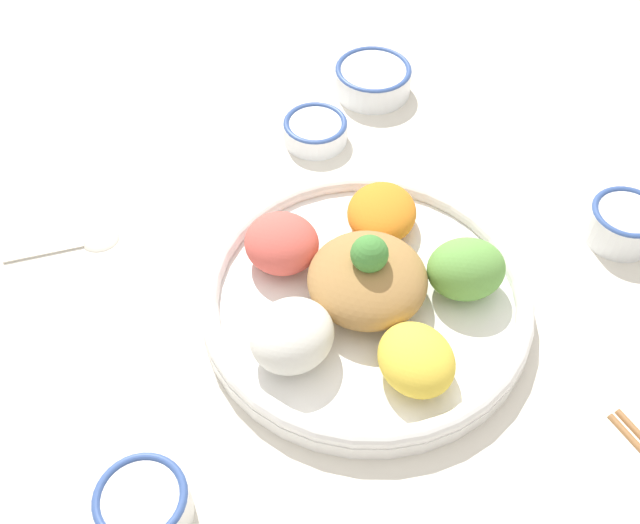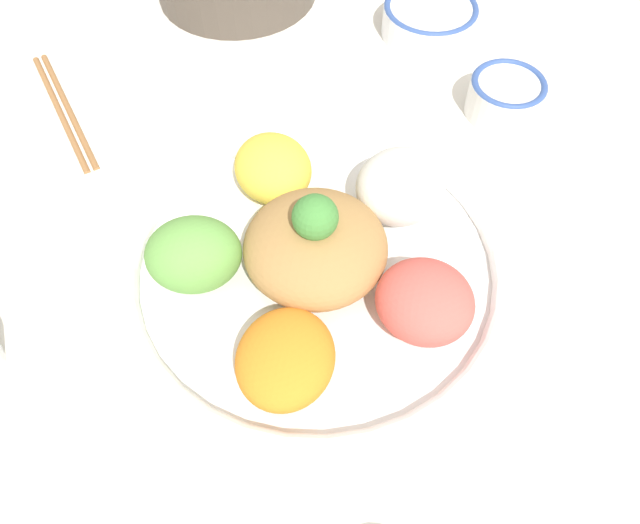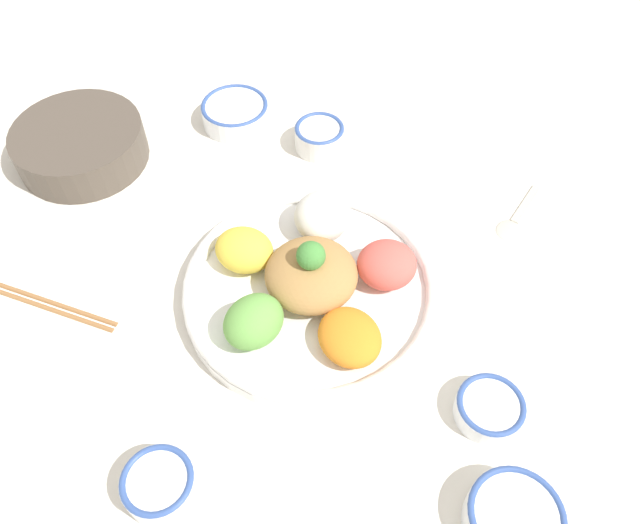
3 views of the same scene
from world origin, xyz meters
name	(u,v)px [view 1 (image 1 of 3)]	position (x,y,z in m)	size (l,w,h in m)	color
ground_plane	(350,300)	(0.00, 0.00, 0.00)	(2.40, 2.40, 0.00)	silver
salad_platter	(366,292)	(-0.01, 0.02, 0.03)	(0.35, 0.35, 0.11)	white
rice_bowl_blue	(373,78)	(-0.26, -0.26, 0.02)	(0.11, 0.11, 0.04)	white
sauce_bowl_dark	(315,129)	(-0.13, -0.23, 0.02)	(0.08, 0.08, 0.03)	white
rice_bowl_plain	(624,222)	(-0.31, 0.12, 0.02)	(0.08, 0.08, 0.04)	white
sauce_bowl_far	(143,505)	(0.29, 0.07, 0.02)	(0.08, 0.08, 0.04)	white
serving_spoon_main	(78,243)	(0.20, -0.26, 0.00)	(0.13, 0.07, 0.01)	beige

